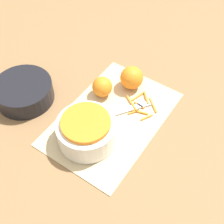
# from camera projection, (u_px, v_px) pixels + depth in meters

# --- Properties ---
(ground_plane) EXTENTS (4.00, 4.00, 0.00)m
(ground_plane) POSITION_uv_depth(u_px,v_px,m) (112.00, 119.00, 1.04)
(ground_plane) COLOR olive
(cutting_board) EXTENTS (0.46, 0.30, 0.01)m
(cutting_board) POSITION_uv_depth(u_px,v_px,m) (112.00, 118.00, 1.04)
(cutting_board) COLOR #CCB284
(cutting_board) RESTS_ON ground_plane
(bowl_speckled) EXTENTS (0.18, 0.18, 0.09)m
(bowl_speckled) POSITION_uv_depth(u_px,v_px,m) (86.00, 130.00, 0.95)
(bowl_speckled) COLOR silver
(bowl_speckled) RESTS_ON cutting_board
(bowl_dark) EXTENTS (0.20, 0.20, 0.07)m
(bowl_dark) POSITION_uv_depth(u_px,v_px,m) (24.00, 92.00, 1.07)
(bowl_dark) COLOR black
(bowl_dark) RESTS_ON ground_plane
(knife) EXTENTS (0.21, 0.16, 0.02)m
(knife) POSITION_uv_depth(u_px,v_px,m) (105.00, 115.00, 1.04)
(knife) COLOR black
(knife) RESTS_ON cutting_board
(orange_left) EXTENTS (0.07, 0.07, 0.07)m
(orange_left) POSITION_uv_depth(u_px,v_px,m) (102.00, 87.00, 1.08)
(orange_left) COLOR orange
(orange_left) RESTS_ON cutting_board
(orange_right) EXTENTS (0.08, 0.08, 0.08)m
(orange_right) POSITION_uv_depth(u_px,v_px,m) (132.00, 78.00, 1.10)
(orange_right) COLOR orange
(orange_right) RESTS_ON cutting_board
(peel_pile) EXTENTS (0.12, 0.12, 0.01)m
(peel_pile) POSITION_uv_depth(u_px,v_px,m) (141.00, 105.00, 1.07)
(peel_pile) COLOR orange
(peel_pile) RESTS_ON cutting_board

